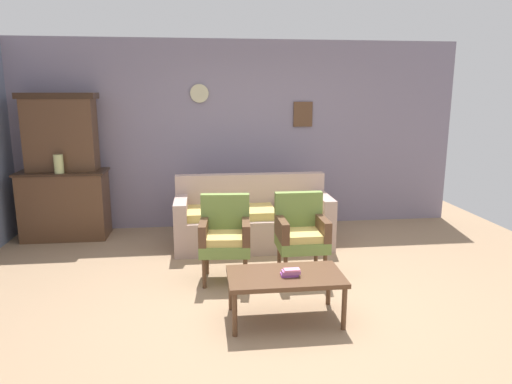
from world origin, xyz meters
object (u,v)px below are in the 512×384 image
object	(u,v)px
vase_on_cabinet	(59,164)
floral_couch	(253,221)
book_stack_on_table	(291,273)
coffee_table	(285,279)
armchair_near_couch_end	(225,234)
side_cabinet	(65,204)
armchair_near_cabinet	(301,231)

from	to	relation	value
vase_on_cabinet	floral_couch	size ratio (longest dim) A/B	0.12
floral_couch	book_stack_on_table	bearing A→B (deg)	-87.56
book_stack_on_table	coffee_table	bearing A→B (deg)	130.88
armchair_near_couch_end	book_stack_on_table	xyz separation A→B (m)	(0.51, -1.01, -0.05)
side_cabinet	vase_on_cabinet	bearing A→B (deg)	-85.31
side_cabinet	book_stack_on_table	distance (m)	3.77
side_cabinet	book_stack_on_table	world-z (taller)	side_cabinet
side_cabinet	coffee_table	size ratio (longest dim) A/B	1.16
vase_on_cabinet	side_cabinet	bearing A→B (deg)	94.69
floral_couch	coffee_table	bearing A→B (deg)	-88.54
armchair_near_couch_end	armchair_near_cabinet	world-z (taller)	same
side_cabinet	armchair_near_cabinet	size ratio (longest dim) A/B	1.28
side_cabinet	coffee_table	bearing A→B (deg)	-46.38
book_stack_on_table	armchair_near_couch_end	bearing A→B (deg)	116.48
armchair_near_cabinet	coffee_table	world-z (taller)	armchair_near_cabinet
armchair_near_cabinet	coffee_table	bearing A→B (deg)	-109.73
armchair_near_couch_end	book_stack_on_table	bearing A→B (deg)	-63.52
coffee_table	book_stack_on_table	size ratio (longest dim) A/B	6.08
vase_on_cabinet	coffee_table	size ratio (longest dim) A/B	0.25
armchair_near_couch_end	side_cabinet	bearing A→B (deg)	140.66
armchair_near_cabinet	coffee_table	xyz separation A→B (m)	(-0.35, -0.97, -0.12)
armchair_near_couch_end	coffee_table	world-z (taller)	armchair_near_couch_end
vase_on_cabinet	coffee_table	xyz separation A→B (m)	(2.54, -2.51, -0.68)
side_cabinet	armchair_near_couch_end	world-z (taller)	side_cabinet
side_cabinet	floral_couch	bearing A→B (deg)	-14.01
armchair_near_cabinet	coffee_table	size ratio (longest dim) A/B	0.90
side_cabinet	armchair_near_couch_end	bearing A→B (deg)	-39.34
armchair_near_couch_end	vase_on_cabinet	bearing A→B (deg)	143.54
vase_on_cabinet	coffee_table	bearing A→B (deg)	-44.56
floral_couch	book_stack_on_table	xyz separation A→B (m)	(0.09, -2.10, 0.13)
side_cabinet	armchair_near_couch_end	size ratio (longest dim) A/B	1.28
vase_on_cabinet	book_stack_on_table	bearing A→B (deg)	-44.64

